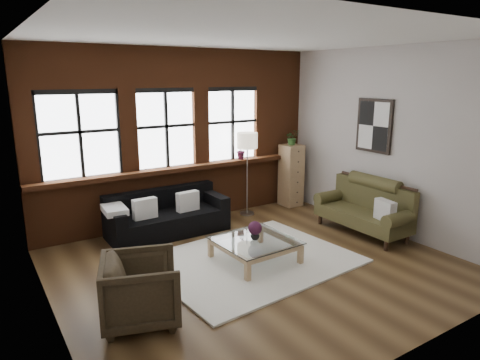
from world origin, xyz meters
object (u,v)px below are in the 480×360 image
vase (255,235)px  armchair (141,290)px  coffee_table (255,251)px  drawer_chest (291,175)px  vintage_settee (362,208)px  floor_lamp (247,171)px  dark_sofa (168,213)px

vase → armchair: bearing=-162.6°
coffee_table → vase: vase is taller
armchair → vase: (1.97, 0.62, 0.03)m
drawer_chest → vintage_settee: bearing=-91.5°
armchair → floor_lamp: (3.13, 2.57, 0.51)m
coffee_table → drawer_chest: 3.08m
armchair → drawer_chest: (4.28, 2.60, 0.27)m
dark_sofa → coffee_table: 1.90m
dark_sofa → coffee_table: bearing=-71.1°
vintage_settee → vase: bearing=179.0°
vintage_settee → vase: size_ratio=12.64×
dark_sofa → vase: size_ratio=14.87×
dark_sofa → vintage_settee: (2.86, -1.82, 0.09)m
drawer_chest → floor_lamp: floor_lamp is taller
coffee_table → vintage_settee: bearing=-1.0°
drawer_chest → floor_lamp: (-1.14, -0.03, 0.24)m
dark_sofa → vase: bearing=-71.1°
vintage_settee → armchair: bearing=-172.2°
vintage_settee → vase: 2.25m
coffee_table → vase: bearing=-63.4°
vase → floor_lamp: size_ratio=0.08×
dark_sofa → vase: dark_sofa is taller
vintage_settee → dark_sofa: bearing=147.5°
vintage_settee → coffee_table: size_ratio=1.63×
vase → floor_lamp: (1.16, 1.95, 0.48)m
vintage_settee → coffee_table: (-2.25, 0.04, -0.30)m
vase → drawer_chest: (2.31, 1.98, 0.23)m
floor_lamp → vase: bearing=-120.8°
vintage_settee → floor_lamp: (-1.09, 1.99, 0.43)m
vase → drawer_chest: 3.05m
vase → coffee_table: bearing=116.6°
armchair → coffee_table: armchair is taller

